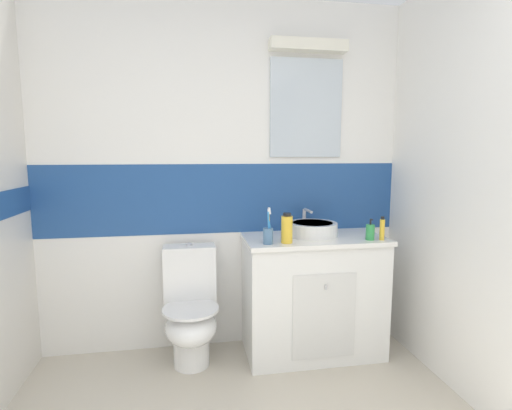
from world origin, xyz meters
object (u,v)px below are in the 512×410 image
object	(u,v)px
toothpaste_tube_upright	(382,229)
soap_dispenser	(370,232)
sink_basin	(312,228)
mouthwash_bottle	(287,229)
toilet	(191,310)
toothbrush_cup	(268,234)

from	to	relation	value
toothpaste_tube_upright	soap_dispenser	bearing A→B (deg)	169.17
sink_basin	mouthwash_bottle	size ratio (longest dim) A/B	2.01
soap_dispenser	toothpaste_tube_upright	world-z (taller)	toothpaste_tube_upright
toilet	toothpaste_tube_upright	distance (m)	1.40
toothbrush_cup	mouthwash_bottle	distance (m)	0.13
mouthwash_bottle	toothpaste_tube_upright	world-z (taller)	mouthwash_bottle
toilet	toothbrush_cup	size ratio (longest dim) A/B	3.44
sink_basin	toothpaste_tube_upright	size ratio (longest dim) A/B	2.47
toilet	toothpaste_tube_upright	world-z (taller)	toothpaste_tube_upright
toilet	soap_dispenser	xyz separation A→B (m)	(1.20, -0.17, 0.53)
soap_dispenser	toothpaste_tube_upright	bearing A→B (deg)	-10.83
toothpaste_tube_upright	sink_basin	bearing A→B (deg)	151.73
toilet	toothpaste_tube_upright	xyz separation A→B (m)	(1.27, -0.18, 0.55)
toothbrush_cup	soap_dispenser	distance (m)	0.70
sink_basin	soap_dispenser	bearing A→B (deg)	-31.71
mouthwash_bottle	toothbrush_cup	bearing A→B (deg)	-176.70
toothbrush_cup	soap_dispenser	xyz separation A→B (m)	(0.70, -0.00, -0.01)
toothpaste_tube_upright	mouthwash_bottle	bearing A→B (deg)	177.68
soap_dispenser	toilet	bearing A→B (deg)	171.92
toilet	mouthwash_bottle	distance (m)	0.86
toilet	toothbrush_cup	world-z (taller)	toothbrush_cup
sink_basin	soap_dispenser	world-z (taller)	sink_basin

